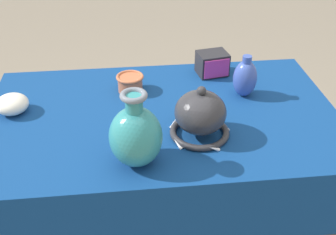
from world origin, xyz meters
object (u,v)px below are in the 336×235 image
at_px(mosaic_tile_box, 212,64).
at_px(cup_wide_terracotta, 130,82).
at_px(vase_tall_bulbous, 136,135).
at_px(bowl_shallow_ivory, 12,104).
at_px(vase_dome_bell, 200,116).
at_px(jar_round_cobalt, 245,78).

relative_size(mosaic_tile_box, cup_wide_terracotta, 1.26).
xyz_separation_m(vase_tall_bulbous, cup_wide_terracotta, (-0.00, 0.45, -0.07)).
height_order(cup_wide_terracotta, bowl_shallow_ivory, bowl_shallow_ivory).
bearing_deg(vase_dome_bell, jar_round_cobalt, 48.30).
bearing_deg(bowl_shallow_ivory, vase_tall_bulbous, -37.49).
bearing_deg(vase_tall_bulbous, vase_dome_bell, 29.37).
height_order(vase_tall_bulbous, bowl_shallow_ivory, vase_tall_bulbous).
bearing_deg(bowl_shallow_ivory, vase_dome_bell, -18.00).
relative_size(mosaic_tile_box, bowl_shallow_ivory, 1.16).
distance_m(vase_tall_bulbous, vase_dome_bell, 0.25).
xyz_separation_m(vase_dome_bell, cup_wide_terracotta, (-0.22, 0.33, -0.04)).
relative_size(vase_tall_bulbous, cup_wide_terracotta, 2.28).
height_order(vase_dome_bell, mosaic_tile_box, vase_dome_bell).
distance_m(vase_dome_bell, mosaic_tile_box, 0.46).
xyz_separation_m(cup_wide_terracotta, bowl_shallow_ivory, (-0.44, -0.11, -0.00)).
relative_size(bowl_shallow_ivory, jar_round_cobalt, 0.71).
xyz_separation_m(vase_dome_bell, bowl_shallow_ivory, (-0.66, 0.21, -0.04)).
xyz_separation_m(vase_tall_bulbous, vase_dome_bell, (0.22, 0.12, -0.03)).
xyz_separation_m(mosaic_tile_box, cup_wide_terracotta, (-0.35, -0.11, -0.01)).
relative_size(cup_wide_terracotta, jar_round_cobalt, 0.65).
height_order(mosaic_tile_box, jar_round_cobalt, jar_round_cobalt).
bearing_deg(jar_round_cobalt, cup_wide_terracotta, 169.18).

